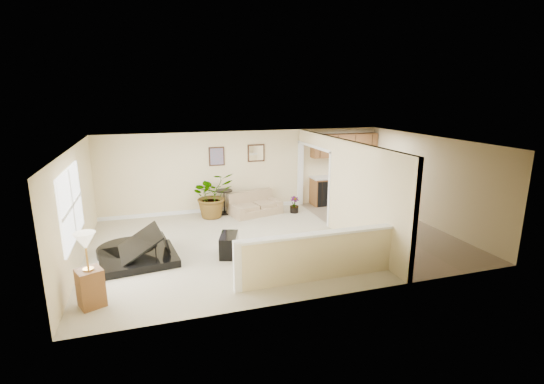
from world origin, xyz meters
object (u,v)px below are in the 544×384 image
object	(u,v)px
accent_table	(224,199)
lamp_stand	(89,275)
small_plant	(294,206)
piano	(135,233)
piano_bench	(229,245)
palm_plant	(212,195)
loveseat	(255,203)

from	to	relation	value
accent_table	lamp_stand	xyz separation A→B (m)	(-3.24, -4.69, 0.09)
small_plant	lamp_stand	world-z (taller)	lamp_stand
piano	piano_bench	distance (m)	2.10
accent_table	palm_plant	world-z (taller)	palm_plant
loveseat	palm_plant	xyz separation A→B (m)	(-1.29, 0.04, 0.34)
loveseat	lamp_stand	size ratio (longest dim) A/B	1.29
piano_bench	accent_table	xyz separation A→B (m)	(0.50, 3.21, 0.23)
piano_bench	lamp_stand	world-z (taller)	lamp_stand
piano	loveseat	world-z (taller)	piano
piano	lamp_stand	distance (m)	1.99
piano_bench	lamp_stand	bearing A→B (deg)	-151.47
piano_bench	loveseat	distance (m)	3.27
piano_bench	palm_plant	xyz separation A→B (m)	(0.11, 3.00, 0.43)
accent_table	small_plant	xyz separation A→B (m)	(2.10, -0.53, -0.26)
accent_table	small_plant	bearing A→B (deg)	-14.22
piano_bench	loveseat	world-z (taller)	loveseat
piano	accent_table	xyz separation A→B (m)	(2.53, 2.84, -0.16)
piano	piano_bench	bearing A→B (deg)	-17.58
lamp_stand	piano_bench	bearing A→B (deg)	28.53
piano	small_plant	bearing A→B (deg)	19.16
piano_bench	lamp_stand	distance (m)	3.13
palm_plant	lamp_stand	size ratio (longest dim) A/B	1.09
small_plant	lamp_stand	size ratio (longest dim) A/B	0.38
palm_plant	piano_bench	bearing A→B (deg)	-92.02
palm_plant	lamp_stand	world-z (taller)	palm_plant
piano_bench	accent_table	size ratio (longest dim) A/B	0.98
piano_bench	loveseat	xyz separation A→B (m)	(1.40, 2.96, 0.09)
piano	palm_plant	distance (m)	3.39
accent_table	small_plant	size ratio (longest dim) A/B	1.46
piano_bench	small_plant	world-z (taller)	small_plant
palm_plant	small_plant	distance (m)	2.56
piano	lamp_stand	size ratio (longest dim) A/B	1.54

